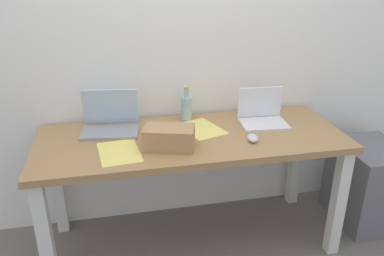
{
  "coord_description": "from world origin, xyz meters",
  "views": [
    {
      "loc": [
        -0.43,
        -2.02,
        1.68
      ],
      "look_at": [
        0.0,
        0.0,
        0.8
      ],
      "focal_mm": 36.16,
      "sensor_mm": 36.0,
      "label": 1
    }
  ],
  "objects_px": {
    "laptop_left": "(110,122)",
    "laptop_right": "(263,116)",
    "cardboard_box": "(169,138)",
    "filing_cabinet": "(367,184)",
    "desk": "(192,151)",
    "beer_bottle": "(186,107)",
    "computer_mouse": "(253,138)"
  },
  "relations": [
    {
      "from": "beer_bottle",
      "to": "computer_mouse",
      "type": "bearing_deg",
      "value": -52.34
    },
    {
      "from": "desk",
      "to": "beer_bottle",
      "type": "bearing_deg",
      "value": 85.94
    },
    {
      "from": "laptop_left",
      "to": "computer_mouse",
      "type": "distance_m",
      "value": 0.85
    },
    {
      "from": "computer_mouse",
      "to": "cardboard_box",
      "type": "xyz_separation_m",
      "value": [
        -0.48,
        0.01,
        0.04
      ]
    },
    {
      "from": "laptop_left",
      "to": "laptop_right",
      "type": "xyz_separation_m",
      "value": [
        0.94,
        -0.07,
        -0.01
      ]
    },
    {
      "from": "desk",
      "to": "cardboard_box",
      "type": "height_order",
      "value": "cardboard_box"
    },
    {
      "from": "beer_bottle",
      "to": "filing_cabinet",
      "type": "bearing_deg",
      "value": -13.1
    },
    {
      "from": "laptop_right",
      "to": "desk",
      "type": "bearing_deg",
      "value": -168.51
    },
    {
      "from": "laptop_right",
      "to": "beer_bottle",
      "type": "relative_size",
      "value": 1.34
    },
    {
      "from": "laptop_left",
      "to": "beer_bottle",
      "type": "xyz_separation_m",
      "value": [
        0.48,
        0.09,
        0.03
      ]
    },
    {
      "from": "desk",
      "to": "beer_bottle",
      "type": "xyz_separation_m",
      "value": [
        0.02,
        0.26,
        0.19
      ]
    },
    {
      "from": "laptop_left",
      "to": "cardboard_box",
      "type": "bearing_deg",
      "value": -43.89
    },
    {
      "from": "laptop_left",
      "to": "laptop_right",
      "type": "bearing_deg",
      "value": -4.58
    },
    {
      "from": "laptop_left",
      "to": "beer_bottle",
      "type": "height_order",
      "value": "laptop_left"
    },
    {
      "from": "desk",
      "to": "cardboard_box",
      "type": "distance_m",
      "value": 0.26
    },
    {
      "from": "computer_mouse",
      "to": "filing_cabinet",
      "type": "bearing_deg",
      "value": 15.8
    },
    {
      "from": "cardboard_box",
      "to": "filing_cabinet",
      "type": "relative_size",
      "value": 0.48
    },
    {
      "from": "laptop_left",
      "to": "filing_cabinet",
      "type": "relative_size",
      "value": 0.63
    },
    {
      "from": "desk",
      "to": "filing_cabinet",
      "type": "height_order",
      "value": "desk"
    },
    {
      "from": "computer_mouse",
      "to": "filing_cabinet",
      "type": "relative_size",
      "value": 0.18
    },
    {
      "from": "beer_bottle",
      "to": "cardboard_box",
      "type": "xyz_separation_m",
      "value": [
        -0.17,
        -0.39,
        -0.03
      ]
    },
    {
      "from": "cardboard_box",
      "to": "filing_cabinet",
      "type": "distance_m",
      "value": 1.49
    },
    {
      "from": "laptop_left",
      "to": "beer_bottle",
      "type": "relative_size",
      "value": 1.61
    },
    {
      "from": "desk",
      "to": "beer_bottle",
      "type": "distance_m",
      "value": 0.32
    },
    {
      "from": "computer_mouse",
      "to": "beer_bottle",
      "type": "bearing_deg",
      "value": 136.35
    },
    {
      "from": "laptop_left",
      "to": "cardboard_box",
      "type": "distance_m",
      "value": 0.43
    },
    {
      "from": "computer_mouse",
      "to": "cardboard_box",
      "type": "distance_m",
      "value": 0.48
    },
    {
      "from": "beer_bottle",
      "to": "cardboard_box",
      "type": "height_order",
      "value": "beer_bottle"
    },
    {
      "from": "cardboard_box",
      "to": "laptop_right",
      "type": "bearing_deg",
      "value": 19.64
    },
    {
      "from": "laptop_left",
      "to": "cardboard_box",
      "type": "relative_size",
      "value": 1.33
    },
    {
      "from": "laptop_right",
      "to": "beer_bottle",
      "type": "bearing_deg",
      "value": 160.31
    },
    {
      "from": "laptop_right",
      "to": "computer_mouse",
      "type": "bearing_deg",
      "value": -122.6
    }
  ]
}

